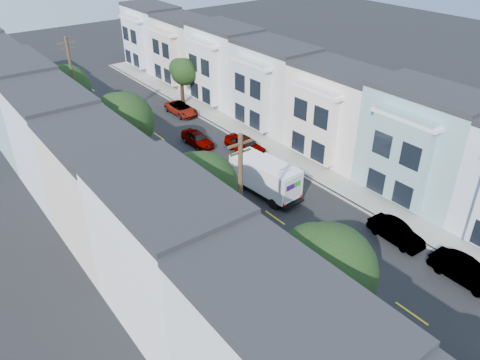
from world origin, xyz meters
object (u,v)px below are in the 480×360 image
object	(u,v)px
parked_left_c	(278,282)
parked_right_d	(181,109)
tree_b	(326,273)
parked_right_c	(245,144)
tree_c	(202,187)
parked_right_a	(465,272)
parked_right_b	(396,232)
tree_e	(67,89)
lead_sedan	(197,139)
utility_pole_far	(75,90)
fedex_truck	(265,176)
parked_left_d	(185,204)
tree_far_r	(183,72)
tree_d	(123,122)
utility_pole_near	(240,214)

from	to	relation	value
parked_left_c	parked_right_d	distance (m)	29.31
tree_b	parked_right_c	distance (m)	23.96
tree_b	tree_c	size ratio (longest dim) A/B	1.08
parked_right_a	parked_right_d	size ratio (longest dim) A/B	0.94
parked_left_c	parked_right_b	world-z (taller)	parked_left_c
tree_e	parked_right_d	world-z (taller)	tree_e
lead_sedan	parked_right_b	bearing A→B (deg)	-82.61
utility_pole_far	parked_right_b	size ratio (longest dim) A/B	2.46
fedex_truck	parked_left_d	bearing A→B (deg)	160.54
tree_c	parked_right_b	xyz separation A→B (m)	(11.20, -7.10, -4.33)
utility_pole_far	parked_right_a	xyz separation A→B (m)	(11.20, -34.25, -4.43)
tree_far_r	parked_left_d	distance (m)	22.90
parked_left_d	tree_d	bearing A→B (deg)	106.12
tree_e	utility_pole_far	xyz separation A→B (m)	(0.00, -2.69, 0.61)
lead_sedan	parked_right_d	size ratio (longest dim) A/B	0.94
utility_pole_near	parked_right_a	xyz separation A→B (m)	(11.20, -8.25, -4.43)
utility_pole_near	parked_right_b	distance (m)	12.46
tree_c	parked_right_d	distance (m)	24.86
tree_e	fedex_truck	bearing A→B (deg)	-69.84
tree_d	tree_c	bearing A→B (deg)	-90.00
parked_right_d	tree_d	bearing A→B (deg)	-137.83
tree_b	parked_left_d	distance (m)	16.27
utility_pole_near	fedex_truck	world-z (taller)	utility_pole_near
tree_far_r	parked_right_c	xyz separation A→B (m)	(-1.99, -14.20, -3.05)
tree_c	parked_right_c	xyz separation A→B (m)	(11.20, 10.05, -4.23)
tree_d	parked_right_a	xyz separation A→B (m)	(11.20, -23.51, -4.83)
tree_d	parked_right_c	bearing A→B (deg)	-6.25
parked_right_a	parked_right_d	xyz separation A→B (m)	(0.00, 33.99, -0.08)
parked_right_b	parked_left_d	bearing A→B (deg)	131.63
tree_e	utility_pole_far	world-z (taller)	utility_pole_far
parked_right_d	lead_sedan	bearing A→B (deg)	-111.01
utility_pole_near	parked_right_c	xyz separation A→B (m)	(11.20, 14.03, -4.38)
fedex_truck	utility_pole_far	bearing A→B (deg)	108.09
parked_left_d	parked_right_b	bearing A→B (deg)	-46.93
parked_right_a	parked_right_d	bearing A→B (deg)	89.99
parked_left_d	parked_right_d	size ratio (longest dim) A/B	0.90
parked_right_b	fedex_truck	bearing A→B (deg)	110.12
tree_c	tree_far_r	bearing A→B (deg)	61.45
lead_sedan	parked_left_d	bearing A→B (deg)	-127.65
lead_sedan	parked_right_c	bearing A→B (deg)	-54.47
tree_c	tree_far_r	size ratio (longest dim) A/B	1.35
tree_e	utility_pole_near	world-z (taller)	utility_pole_near
tree_c	tree_d	bearing A→B (deg)	90.00
tree_b	parked_left_c	world-z (taller)	tree_b
tree_e	fedex_truck	distance (m)	23.14
tree_d	parked_right_b	distance (m)	22.06
utility_pole_near	utility_pole_far	size ratio (longest dim) A/B	1.00
lead_sedan	parked_right_c	distance (m)	4.86
tree_c	fedex_truck	xyz separation A→B (m)	(7.91, 3.16, -3.37)
parked_right_c	parked_right_d	world-z (taller)	parked_right_c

